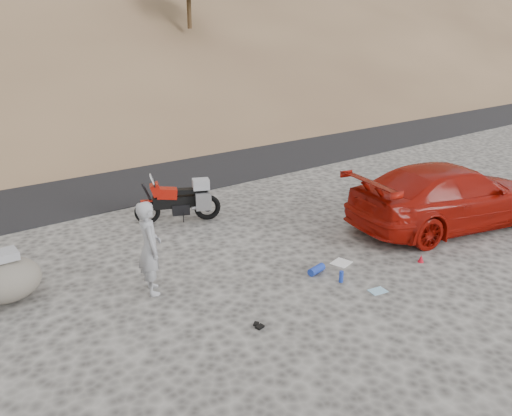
{
  "coord_description": "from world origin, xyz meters",
  "views": [
    {
      "loc": [
        -5.37,
        -7.85,
        4.98
      ],
      "look_at": [
        1.39,
        0.98,
        1.0
      ],
      "focal_mm": 35.0,
      "sensor_mm": 36.0,
      "label": 1
    }
  ],
  "objects_px": {
    "red_car": "(446,225)",
    "boulder": "(6,279)",
    "motorcycle": "(182,201)",
    "man": "(153,291)"
  },
  "relations": [
    {
      "from": "boulder",
      "to": "motorcycle",
      "type": "bearing_deg",
      "value": 19.03
    },
    {
      "from": "man",
      "to": "boulder",
      "type": "bearing_deg",
      "value": 75.09
    },
    {
      "from": "man",
      "to": "motorcycle",
      "type": "bearing_deg",
      "value": -22.66
    },
    {
      "from": "man",
      "to": "boulder",
      "type": "relative_size",
      "value": 1.27
    },
    {
      "from": "motorcycle",
      "to": "man",
      "type": "relative_size",
      "value": 1.15
    },
    {
      "from": "red_car",
      "to": "boulder",
      "type": "xyz_separation_m",
      "value": [
        -10.33,
        2.94,
        0.45
      ]
    },
    {
      "from": "red_car",
      "to": "motorcycle",
      "type": "bearing_deg",
      "value": 62.77
    },
    {
      "from": "man",
      "to": "red_car",
      "type": "distance_m",
      "value": 8.09
    },
    {
      "from": "motorcycle",
      "to": "man",
      "type": "xyz_separation_m",
      "value": [
        -2.43,
        -3.07,
        -0.6
      ]
    },
    {
      "from": "man",
      "to": "red_car",
      "type": "xyz_separation_m",
      "value": [
        7.95,
        -1.53,
        0.0
      ]
    }
  ]
}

